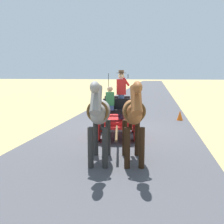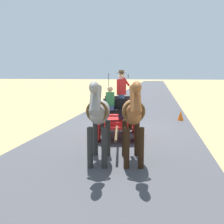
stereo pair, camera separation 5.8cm
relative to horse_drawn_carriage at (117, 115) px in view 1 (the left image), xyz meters
name	(u,v)px [view 1 (the left image)]	position (x,y,z in m)	size (l,w,h in m)	color
ground_plane	(121,132)	(-0.05, -0.88, -0.82)	(200.00, 200.00, 0.00)	tan
road_surface	(121,132)	(-0.05, -0.88, -0.81)	(6.12, 160.00, 0.01)	#424247
horse_drawn_carriage	(117,115)	(0.00, 0.00, 0.00)	(1.73, 4.51, 2.50)	red
horse_near_side	(133,114)	(-0.85, 2.94, 0.51)	(0.82, 2.15, 2.21)	brown
horse_off_side	(99,114)	(0.03, 3.06, 0.51)	(0.72, 2.14, 2.21)	gray
traffic_cone	(180,116)	(-2.66, -4.06, -0.57)	(0.32, 0.32, 0.50)	orange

